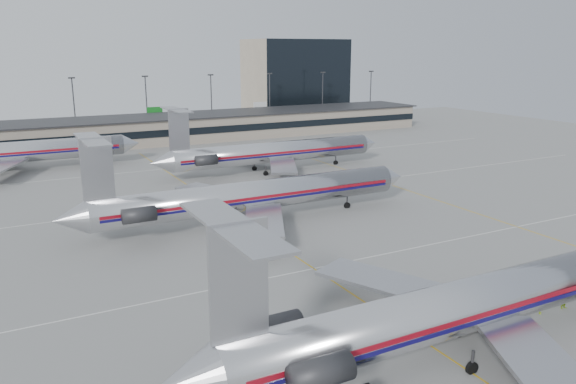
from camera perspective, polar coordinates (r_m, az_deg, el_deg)
ground at (r=50.68m, az=8.49°, el=-11.47°), size 260.00×260.00×0.00m
apron_markings at (r=58.28m, az=2.63°, el=-7.77°), size 160.00×0.15×0.02m
terminal at (r=138.48m, az=-16.24°, el=5.96°), size 162.00×17.00×6.25m
light_mast_row at (r=151.56m, az=-17.51°, el=8.61°), size 163.60×0.40×15.28m
distant_building at (r=187.50m, az=0.69°, el=11.43°), size 30.00×20.00×25.00m
jet_foreground at (r=44.22m, az=18.10°, el=-10.70°), size 49.21×28.97×12.88m
jet_second_row at (r=72.04m, az=-4.19°, el=-0.40°), size 48.30×28.44×12.64m
jet_third_row at (r=102.75m, az=-1.83°, el=4.06°), size 45.77×28.16×12.52m
jet_back_row at (r=113.94m, az=-26.83°, el=3.58°), size 46.83×28.81×12.81m
cart_outer at (r=44.31m, az=23.92°, el=-15.79°), size 2.12×1.61×1.11m
belt_loader at (r=48.36m, az=17.76°, el=-12.53°), size 4.42×1.41×2.34m
ramp_worker_near at (r=53.22m, az=24.31°, el=-10.26°), size 0.79×0.78×1.84m
ramp_worker_far at (r=55.05m, az=26.40°, el=-9.78°), size 0.83×0.66×1.67m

